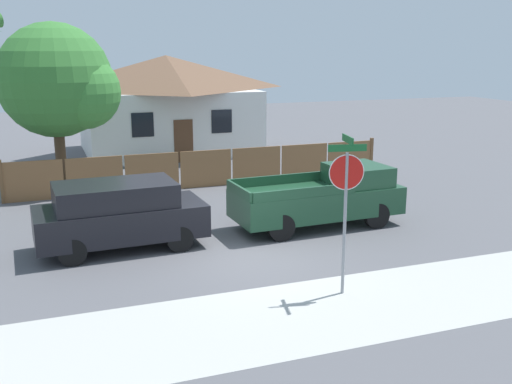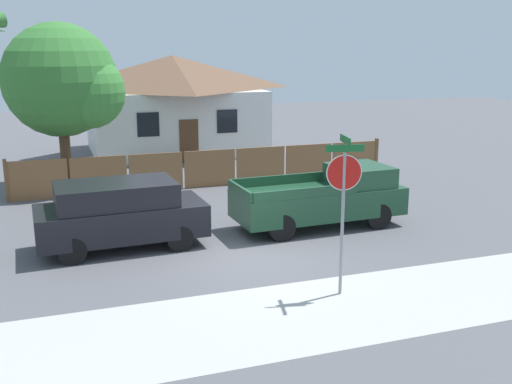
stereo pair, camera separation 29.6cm
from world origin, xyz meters
name	(u,v)px [view 1 (the left image)]	position (x,y,z in m)	size (l,w,h in m)	color
ground_plane	(253,256)	(0.00, 0.00, 0.00)	(80.00, 80.00, 0.00)	#56565B
sidewalk_strip	(313,313)	(0.00, -3.60, 0.00)	(36.00, 3.20, 0.01)	#B2B2AD
wooden_fence	(206,169)	(1.05, 8.09, 0.72)	(14.70, 0.12, 1.53)	brown
house	(167,102)	(1.45, 16.71, 2.52)	(8.98, 7.21, 4.87)	white
oak_tree	(61,83)	(-3.97, 9.85, 3.97)	(4.45, 4.24, 6.20)	brown
red_suv	(119,213)	(-3.09, 1.86, 0.97)	(4.49, 2.13, 1.81)	black
orange_pickup	(323,197)	(2.93, 1.87, 0.88)	(5.14, 2.13, 1.78)	#1E472D
stop_sign	(346,188)	(1.05, -2.90, 2.37)	(0.82, 0.74, 3.49)	gray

